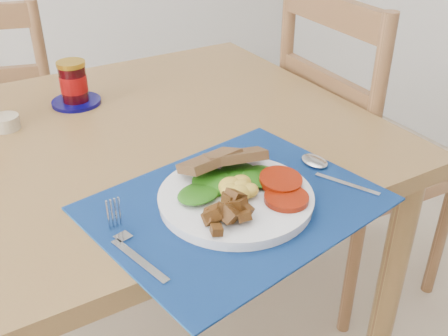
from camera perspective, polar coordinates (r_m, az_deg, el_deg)
table at (r=1.18m, az=-17.39°, el=-1.83°), size 1.40×0.90×0.75m
chair_end at (r=1.58m, az=13.98°, el=4.57°), size 0.44×0.46×1.20m
placemat at (r=0.91m, az=1.28°, el=-3.90°), size 0.53×0.45×0.00m
breakfast_plate at (r=0.90m, az=1.14°, el=-3.04°), size 0.27×0.27×0.06m
fork at (r=0.83m, az=-10.33°, el=-8.28°), size 0.04×0.19×0.00m
spoon at (r=1.02m, az=10.81°, el=-0.06°), size 0.06×0.18×0.01m
ramekin at (r=1.26m, az=-22.66°, el=4.59°), size 0.06×0.06×0.03m
jam_on_saucer at (r=1.33m, az=-16.02°, el=8.64°), size 0.12×0.12×0.11m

